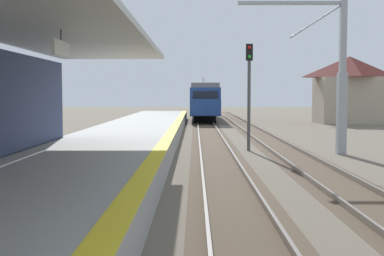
{
  "coord_description": "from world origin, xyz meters",
  "views": [
    {
      "loc": [
        0.92,
        -1.38,
        2.76
      ],
      "look_at": [
        0.87,
        8.56,
        2.1
      ],
      "focal_mm": 47.63,
      "sensor_mm": 36.0,
      "label": 1
    }
  ],
  "objects_px": {
    "rail_signal_post": "(249,85)",
    "distant_trackside_house": "(349,88)",
    "approaching_train": "(204,100)",
    "catenary_pylon_far_side": "(336,76)"
  },
  "relations": [
    {
      "from": "catenary_pylon_far_side",
      "to": "distant_trackside_house",
      "type": "xyz_separation_m",
      "value": [
        8.38,
        25.6,
        -0.27
      ]
    },
    {
      "from": "approaching_train",
      "to": "rail_signal_post",
      "type": "height_order",
      "value": "rail_signal_post"
    },
    {
      "from": "approaching_train",
      "to": "catenary_pylon_far_side",
      "type": "xyz_separation_m",
      "value": [
        5.47,
        -32.61,
        1.43
      ]
    },
    {
      "from": "rail_signal_post",
      "to": "distant_trackside_house",
      "type": "height_order",
      "value": "distant_trackside_house"
    },
    {
      "from": "catenary_pylon_far_side",
      "to": "distant_trackside_house",
      "type": "distance_m",
      "value": 26.94
    },
    {
      "from": "rail_signal_post",
      "to": "distant_trackside_house",
      "type": "bearing_deg",
      "value": 63.26
    },
    {
      "from": "approaching_train",
      "to": "catenary_pylon_far_side",
      "type": "height_order",
      "value": "catenary_pylon_far_side"
    },
    {
      "from": "rail_signal_post",
      "to": "distant_trackside_house",
      "type": "distance_m",
      "value": 27.09
    },
    {
      "from": "distant_trackside_house",
      "to": "catenary_pylon_far_side",
      "type": "bearing_deg",
      "value": -108.12
    },
    {
      "from": "approaching_train",
      "to": "catenary_pylon_far_side",
      "type": "distance_m",
      "value": 33.1
    }
  ]
}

